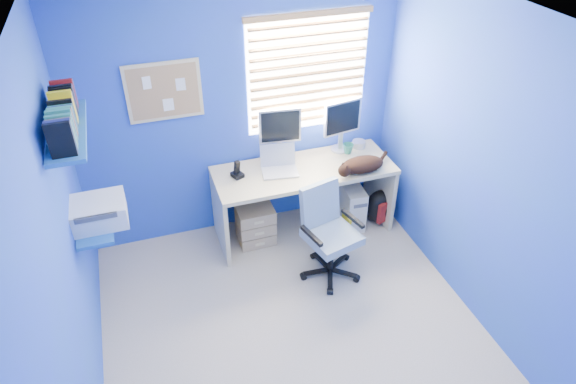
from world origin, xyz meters
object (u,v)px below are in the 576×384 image
object	(u,v)px
laptop	(280,162)
office_chair	(328,244)
desk	(303,200)
tower_pc	(350,204)
cat	(363,165)

from	to	relation	value
laptop	office_chair	world-z (taller)	laptop
desk	tower_pc	distance (m)	0.53
cat	office_chair	xyz separation A→B (m)	(-0.49, -0.43, -0.48)
desk	tower_pc	world-z (taller)	desk
desk	cat	distance (m)	0.70
desk	cat	world-z (taller)	cat
laptop	tower_pc	size ratio (longest dim) A/B	0.73
laptop	cat	distance (m)	0.77
office_chair	cat	bearing A→B (deg)	41.06
laptop	office_chair	size ratio (longest dim) A/B	0.37
tower_pc	desk	bearing A→B (deg)	-179.01
desk	cat	xyz separation A→B (m)	(0.50, -0.22, 0.44)
desk	office_chair	xyz separation A→B (m)	(0.01, -0.65, -0.04)
laptop	desk	bearing A→B (deg)	5.85
cat	office_chair	world-z (taller)	cat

